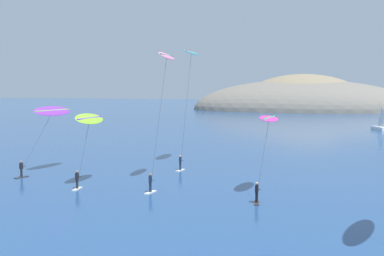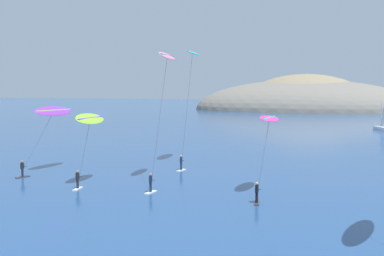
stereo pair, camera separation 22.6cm
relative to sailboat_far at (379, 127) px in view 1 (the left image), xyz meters
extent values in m
ellipsoid|color=#84755B|center=(-18.08, 78.58, -0.64)|extent=(51.02, 36.23, 27.08)
ellipsoid|color=slate|center=(-18.40, 77.96, -0.64)|extent=(82.78, 45.80, 23.01)
ellipsoid|color=slate|center=(-16.47, 80.90, -0.64)|extent=(65.93, 43.90, 12.93)
cube|color=white|center=(0.11, -0.28, -0.29)|extent=(3.06, 4.98, 0.70)
cone|color=white|center=(-0.77, 1.95, -0.29)|extent=(1.41, 2.25, 0.67)
cylinder|color=#B2B2B7|center=(0.00, 0.00, 2.56)|extent=(0.12, 0.12, 5.00)
pyramid|color=white|center=(0.33, -0.84, 2.38)|extent=(0.73, 1.70, 4.25)
cylinder|color=#A5A5AD|center=(0.33, -0.84, 0.31)|extent=(0.73, 1.70, 0.08)
cube|color=silver|center=(-26.56, -56.46, -0.60)|extent=(0.75, 1.55, 0.08)
cylinder|color=#192338|center=(-26.56, -56.46, -0.16)|extent=(0.22, 0.22, 0.80)
cube|color=#192338|center=(-26.56, -56.46, 0.54)|extent=(0.21, 0.35, 0.60)
sphere|color=tan|center=(-26.56, -56.46, 0.96)|extent=(0.22, 0.22, 0.22)
cylinder|color=black|center=(-26.57, -56.11, 0.42)|extent=(0.55, 0.06, 0.04)
ellipsoid|color=#23B2C6|center=(-26.70, -51.24, 12.46)|extent=(1.63, 5.42, 0.73)
cylinder|color=#DB4C38|center=(-26.70, -51.24, 12.51)|extent=(0.30, 5.11, 0.16)
cylinder|color=#333338|center=(-26.63, -53.68, 6.39)|extent=(0.16, 4.90, 11.95)
cube|color=silver|center=(-26.02, -67.57, -0.60)|extent=(0.69, 1.55, 0.08)
cylinder|color=#192338|center=(-26.02, -67.57, -0.16)|extent=(0.22, 0.22, 0.80)
cube|color=#192338|center=(-26.02, -67.57, 0.54)|extent=(0.21, 0.35, 0.60)
sphere|color=#9E7051|center=(-26.02, -67.57, 0.96)|extent=(0.22, 0.22, 0.22)
cylinder|color=black|center=(-26.03, -67.22, 0.42)|extent=(0.55, 0.06, 0.04)
ellipsoid|color=pink|center=(-26.20, -62.25, 11.42)|extent=(1.21, 4.48, 0.85)
cylinder|color=#14895B|center=(-26.20, -62.25, 11.47)|extent=(0.30, 4.23, 0.16)
cylinder|color=#333338|center=(-26.11, -64.73, 5.87)|extent=(0.19, 4.99, 10.91)
cube|color=#2D2D33|center=(-16.64, -68.95, -0.60)|extent=(0.58, 1.54, 0.08)
cylinder|color=black|center=(-16.64, -68.95, -0.16)|extent=(0.22, 0.22, 0.80)
cube|color=black|center=(-16.64, -68.95, 0.54)|extent=(0.24, 0.36, 0.60)
sphere|color=tan|center=(-16.64, -68.95, 0.96)|extent=(0.22, 0.22, 0.22)
cylinder|color=black|center=(-16.60, -68.60, 0.42)|extent=(0.55, 0.11, 0.04)
ellipsoid|color=#D62D9E|center=(-16.16, -64.99, 5.82)|extent=(1.90, 4.65, 0.59)
cylinder|color=#28D160|center=(-16.16, -64.99, 5.87)|extent=(0.68, 4.28, 0.16)
cylinder|color=#333338|center=(-16.38, -66.79, 3.07)|extent=(0.47, 3.64, 5.31)
cube|color=#2D2D33|center=(-40.96, -64.36, -0.60)|extent=(0.88, 1.55, 0.08)
cylinder|color=black|center=(-40.96, -64.36, -0.16)|extent=(0.22, 0.22, 0.80)
cube|color=black|center=(-40.96, -64.36, 0.54)|extent=(0.26, 0.37, 0.60)
sphere|color=#9E7051|center=(-40.96, -64.36, 0.96)|extent=(0.22, 0.22, 0.22)
cylinder|color=black|center=(-40.89, -64.01, 0.42)|extent=(0.55, 0.15, 0.04)
ellipsoid|color=purple|center=(-40.03, -59.76, 5.86)|extent=(2.49, 5.71, 1.13)
cylinder|color=#7ACC42|center=(-40.03, -59.76, 5.91)|extent=(1.20, 5.19, 0.16)
cylinder|color=#333338|center=(-40.46, -61.89, 3.09)|extent=(0.89, 4.28, 5.36)
cube|color=silver|center=(-32.84, -67.90, -0.60)|extent=(0.56, 1.53, 0.08)
cylinder|color=black|center=(-32.84, -67.90, -0.16)|extent=(0.22, 0.22, 0.80)
cube|color=black|center=(-32.84, -67.90, 0.54)|extent=(0.21, 0.35, 0.60)
sphere|color=#9E7051|center=(-32.84, -67.90, 0.96)|extent=(0.22, 0.22, 0.22)
cylinder|color=black|center=(-32.82, -67.55, 0.42)|extent=(0.55, 0.06, 0.04)
ellipsoid|color=#8CD12D|center=(-32.75, -65.44, 5.53)|extent=(1.60, 4.78, 1.09)
cylinder|color=#722DD1|center=(-32.75, -65.44, 5.58)|extent=(0.32, 4.50, 0.16)
cylinder|color=#333338|center=(-32.79, -66.50, 2.93)|extent=(0.10, 2.13, 5.02)
camera|label=1|loc=(-12.02, -106.21, 8.63)|focal=45.00mm
camera|label=2|loc=(-11.80, -106.15, 8.63)|focal=45.00mm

